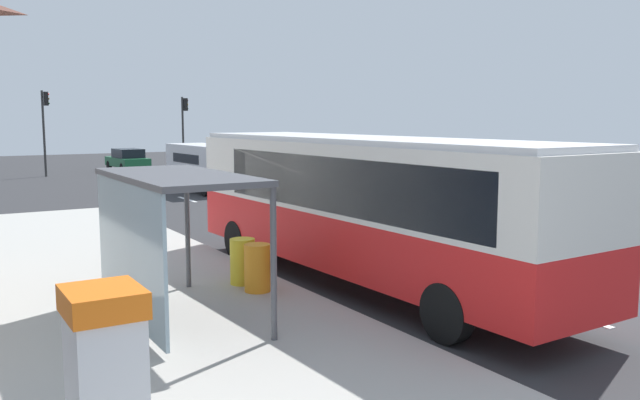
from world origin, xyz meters
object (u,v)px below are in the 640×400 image
recycling_bin_orange (257,268)px  traffic_light_far_side (45,120)px  bus (364,201)px  bus_shelter (160,209)px  sedan_near (128,159)px  traffic_light_near_side (184,122)px  ticket_machine (107,390)px  recycling_bin_yellow (243,261)px  white_van (205,164)px

recycling_bin_orange → traffic_light_far_side: traffic_light_far_side is taller
bus → bus_shelter: 4.76m
bus → sedan_near: 33.94m
sedan_near → traffic_light_near_side: (3.20, -2.47, 2.53)m
bus → bus_shelter: (-4.70, -0.73, 0.25)m
ticket_machine → recycling_bin_yellow: bearing=56.3°
traffic_light_near_side → sedan_near: bearing=142.3°
recycling_bin_yellow → ticket_machine: bearing=-123.7°
ticket_machine → white_van: bearing=66.7°
recycling_bin_orange → traffic_light_far_side: size_ratio=0.18×
recycling_bin_yellow → traffic_light_far_side: bearing=88.0°
ticket_machine → traffic_light_near_side: 39.46m
white_van → ticket_machine: 27.01m
white_van → traffic_light_far_side: (-5.30, 12.83, 2.15)m
white_van → bus_shelter: size_ratio=1.32×
white_van → ticket_machine: size_ratio=2.73×
bus → recycling_bin_orange: bearing=177.3°
traffic_light_far_side → bus_shelter: 32.95m
sedan_near → traffic_light_far_side: 6.27m
ticket_machine → traffic_light_far_side: size_ratio=0.37×
ticket_machine → sedan_near: bearing=74.6°
recycling_bin_orange → recycling_bin_yellow: size_ratio=1.00×
white_van → sedan_near: white_van is taller
bus → sedan_near: size_ratio=2.47×
recycling_bin_yellow → traffic_light_near_side: (9.70, 30.40, 2.67)m
sedan_near → recycling_bin_orange: size_ratio=4.72×
bus_shelter → recycling_bin_orange: bearing=21.0°
recycling_bin_orange → traffic_light_near_side: (9.70, 31.10, 2.67)m
ticket_machine → recycling_bin_orange: (4.29, 5.73, -0.52)m
ticket_machine → bus_shelter: size_ratio=0.48×
sedan_near → traffic_light_far_side: size_ratio=0.85×
ticket_machine → bus_shelter: bearing=67.0°
traffic_light_far_side → bus_shelter: size_ratio=1.32×
bus_shelter → sedan_near: bearing=75.8°
bus → recycling_bin_orange: 2.76m
white_van → bus_shelter: bus_shelter is taller
bus → traffic_light_near_side: traffic_light_near_side is taller
bus → white_van: bus is taller
recycling_bin_orange → traffic_light_far_side: bearing=88.0°
sedan_near → bus_shelter: size_ratio=1.12×
sedan_near → traffic_light_near_side: bearing=-37.7°
recycling_bin_yellow → traffic_light_near_side: 32.02m
traffic_light_near_side → bus: bearing=-103.0°
bus → ticket_machine: size_ratio=5.71×
recycling_bin_orange → traffic_light_far_side: (1.10, 31.90, 2.83)m
recycling_bin_orange → bus_shelter: 2.77m
recycling_bin_orange → traffic_light_far_side: 32.04m
ticket_machine → bus: bearing=39.7°
ticket_machine → bus_shelter: 5.38m
sedan_near → recycling_bin_orange: sedan_near is taller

